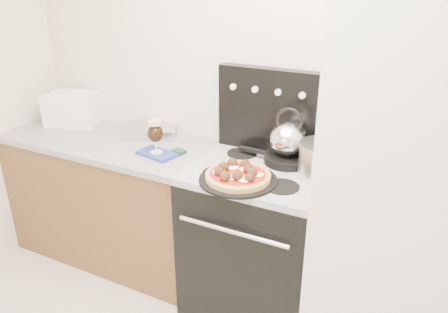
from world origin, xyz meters
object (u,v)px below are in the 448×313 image
Objects in this scene: skillet at (287,159)px; base_cabinet at (115,201)px; oven_mitt at (157,154)px; pizza_pan at (238,180)px; tea_kettle at (288,136)px; stock_pot at (322,161)px; beer_glass at (156,137)px; pizza at (238,174)px; stove_body at (258,242)px; toaster_oven at (73,109)px; fridge at (394,193)px.

base_cabinet is at bearing -174.30° from skillet.
pizza_pan reaches higher than oven_mitt.
base_cabinet is 6.18× the size of tea_kettle.
oven_mitt is 0.98m from stock_pot.
beer_glass is 0.62m from pizza.
beer_glass is at bearing 0.00° from oven_mitt.
base_cabinet is at bearing 178.70° from stove_body.
toaster_oven is at bearing 161.80° from base_cabinet.
beer_glass is at bearing -172.36° from stock_pot.
toaster_oven is (-2.23, 0.19, 0.06)m from fridge.
pizza_pan is at bearing -11.89° from oven_mitt.
stove_body is at bearing 177.95° from fridge.
beer_glass is at bearing 168.11° from pizza_pan.
tea_kettle is at bearing 15.34° from beer_glass.
toaster_oven is at bearing 165.65° from oven_mitt.
fridge reaches higher than base_cabinet.
pizza_pan is at bearing -11.89° from beer_glass.
toaster_oven is 1.03× the size of pizza.
base_cabinet is 6.13× the size of oven_mitt.
fridge is at bearing -1.59° from base_cabinet.
oven_mitt is 0.78m from skillet.
tea_kettle is at bearing 5.70° from base_cabinet.
stock_pot is (0.32, 0.07, 0.57)m from stove_body.
tea_kettle is (0.10, 0.15, 0.64)m from stove_body.
tea_kettle is at bearing 65.62° from pizza_pan.
fridge reaches higher than beer_glass.
stock_pot is at bearing 7.64° from oven_mitt.
pizza_pan reaches higher than base_cabinet.
pizza_pan is at bearing -11.36° from base_cabinet.
pizza is 0.45m from stock_pot.
beer_glass is 0.86× the size of tea_kettle.
stove_body is at bearing 75.42° from pizza_pan.
base_cabinet is 5.59× the size of skillet.
tea_kettle is (0.15, 0.33, 0.13)m from pizza.
toaster_oven is 1.52m from pizza_pan.
skillet is (0.15, 0.33, 0.02)m from pizza_pan.
base_cabinet is at bearing 168.64° from pizza.
toaster_oven reaches higher than base_cabinet.
pizza is (0.00, 0.00, 0.03)m from pizza_pan.
toaster_oven is 1.63m from tea_kettle.
toaster_oven is 0.90m from beer_glass.
pizza is at bearing -11.89° from oven_mitt.
beer_glass reaches higher than oven_mitt.
beer_glass is at bearing -33.24° from toaster_oven.
stock_pot is at bearing 35.01° from pizza_pan.
oven_mitt is (0.46, -0.09, 0.48)m from base_cabinet.
pizza_pan is at bearing 180.00° from pizza.
toaster_oven is (-0.42, 0.14, 0.58)m from base_cabinet.
stove_body is 0.52m from pizza_pan.
oven_mitt is (-1.35, -0.04, -0.04)m from fridge.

